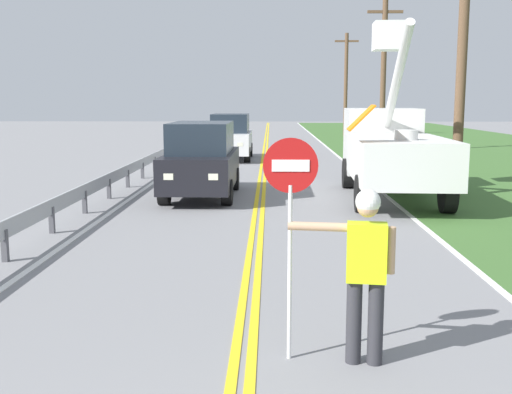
{
  "coord_description": "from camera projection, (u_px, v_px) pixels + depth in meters",
  "views": [
    {
      "loc": [
        0.28,
        -1.86,
        2.7
      ],
      "look_at": [
        0.06,
        7.8,
        1.2
      ],
      "focal_mm": 43.74,
      "sensor_mm": 36.0,
      "label": 1
    }
  ],
  "objects": [
    {
      "name": "flagger_worker",
      "position": [
        365.0,
        265.0,
        6.32
      ],
      "size": [
        1.08,
        0.3,
        1.83
      ],
      "color": "#2D2D33",
      "rests_on": "ground"
    },
    {
      "name": "stop_sign_paddle",
      "position": [
        290.0,
        199.0,
        6.34
      ],
      "size": [
        0.56,
        0.04,
        2.33
      ],
      "color": "silver",
      "rests_on": "ground"
    },
    {
      "name": "edge_line_right",
      "position": [
        364.0,
        178.0,
        21.93
      ],
      "size": [
        0.12,
        110.0,
        0.01
      ],
      "primitive_type": "cube",
      "color": "silver",
      "rests_on": "ground"
    },
    {
      "name": "guardrail_left_shoulder",
      "position": [
        119.0,
        175.0,
        18.38
      ],
      "size": [
        0.1,
        32.0,
        0.71
      ],
      "color": "#9EA0A3",
      "rests_on": "ground"
    },
    {
      "name": "centerline_yellow_left",
      "position": [
        260.0,
        178.0,
        22.02
      ],
      "size": [
        0.11,
        110.0,
        0.01
      ],
      "primitive_type": "cube",
      "color": "yellow",
      "rests_on": "ground"
    },
    {
      "name": "utility_pole_near",
      "position": [
        463.0,
        35.0,
        17.03
      ],
      "size": [
        1.8,
        0.28,
        8.59
      ],
      "color": "brown",
      "rests_on": "ground"
    },
    {
      "name": "utility_pole_mid",
      "position": [
        383.0,
        74.0,
        31.99
      ],
      "size": [
        1.8,
        0.28,
        7.75
      ],
      "color": "brown",
      "rests_on": "ground"
    },
    {
      "name": "oncoming_suv_nearest",
      "position": [
        202.0,
        159.0,
        17.49
      ],
      "size": [
        1.95,
        4.62,
        2.1
      ],
      "color": "black",
      "rests_on": "ground"
    },
    {
      "name": "utility_bucket_truck",
      "position": [
        390.0,
        147.0,
        17.49
      ],
      "size": [
        2.91,
        6.89,
        4.93
      ],
      "color": "silver",
      "rests_on": "ground"
    },
    {
      "name": "utility_pole_far",
      "position": [
        346.0,
        83.0,
        47.53
      ],
      "size": [
        1.8,
        0.28,
        7.74
      ],
      "color": "brown",
      "rests_on": "ground"
    },
    {
      "name": "oncoming_suv_second",
      "position": [
        231.0,
        136.0,
        28.7
      ],
      "size": [
        1.92,
        4.61,
        2.1
      ],
      "color": "silver",
      "rests_on": "ground"
    },
    {
      "name": "centerline_yellow_right",
      "position": [
        265.0,
        178.0,
        22.01
      ],
      "size": [
        0.11,
        110.0,
        0.01
      ],
      "primitive_type": "cube",
      "color": "yellow",
      "rests_on": "ground"
    },
    {
      "name": "edge_line_left",
      "position": [
        161.0,
        177.0,
        22.1
      ],
      "size": [
        0.12,
        110.0,
        0.01
      ],
      "primitive_type": "cube",
      "color": "silver",
      "rests_on": "ground"
    }
  ]
}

